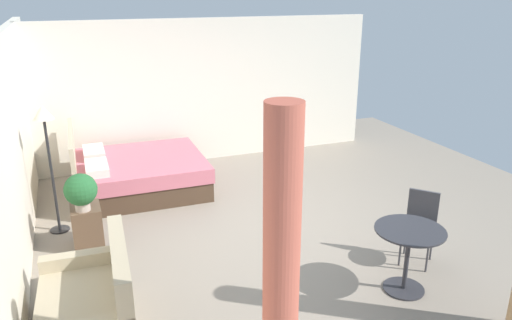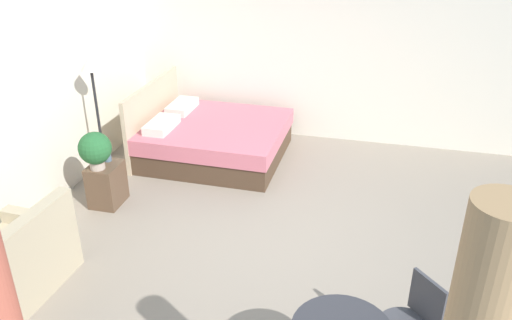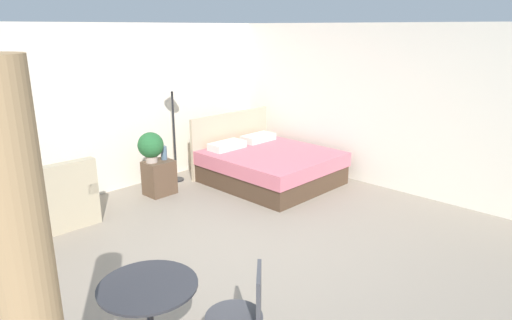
# 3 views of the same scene
# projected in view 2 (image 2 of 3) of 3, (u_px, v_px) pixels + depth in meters

# --- Properties ---
(ground_plane) EXTENTS (9.25, 9.30, 0.02)m
(ground_plane) POSITION_uv_depth(u_px,v_px,m) (292.00, 247.00, 5.81)
(ground_plane) COLOR gray
(wall_back) EXTENTS (9.25, 0.12, 2.59)m
(wall_back) POSITION_uv_depth(u_px,v_px,m) (21.00, 112.00, 5.91)
(wall_back) COLOR silver
(wall_back) RESTS_ON ground
(wall_right) EXTENTS (0.12, 6.30, 2.59)m
(wall_right) POSITION_uv_depth(u_px,v_px,m) (332.00, 58.00, 7.94)
(wall_right) COLOR silver
(wall_right) RESTS_ON ground
(bed) EXTENTS (1.82, 2.02, 1.07)m
(bed) POSITION_uv_depth(u_px,v_px,m) (212.00, 138.00, 7.73)
(bed) COLOR #473323
(bed) RESTS_ON ground
(couch) EXTENTS (1.34, 0.90, 0.90)m
(couch) POSITION_uv_depth(u_px,v_px,m) (7.00, 270.00, 4.96)
(couch) COLOR tan
(couch) RESTS_ON ground
(nightstand) EXTENTS (0.43, 0.36, 0.54)m
(nightstand) POSITION_uv_depth(u_px,v_px,m) (107.00, 184.00, 6.53)
(nightstand) COLOR brown
(nightstand) RESTS_ON ground
(potted_plant) EXTENTS (0.39, 0.39, 0.47)m
(potted_plant) POSITION_uv_depth(u_px,v_px,m) (95.00, 149.00, 6.21)
(potted_plant) COLOR tan
(potted_plant) RESTS_ON nightstand
(vase) EXTENTS (0.10, 0.10, 0.21)m
(vase) POSITION_uv_depth(u_px,v_px,m) (107.00, 153.00, 6.47)
(vase) COLOR slate
(vase) RESTS_ON nightstand
(floor_lamp) EXTENTS (0.25, 0.25, 1.72)m
(floor_lamp) POSITION_uv_depth(u_px,v_px,m) (93.00, 83.00, 6.61)
(floor_lamp) COLOR black
(floor_lamp) RESTS_ON ground
(cafe_chair_near_window) EXTENTS (0.61, 0.61, 0.85)m
(cafe_chair_near_window) POSITION_uv_depth(u_px,v_px,m) (415.00, 317.00, 4.08)
(cafe_chair_near_window) COLOR #3F3F44
(cafe_chair_near_window) RESTS_ON ground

